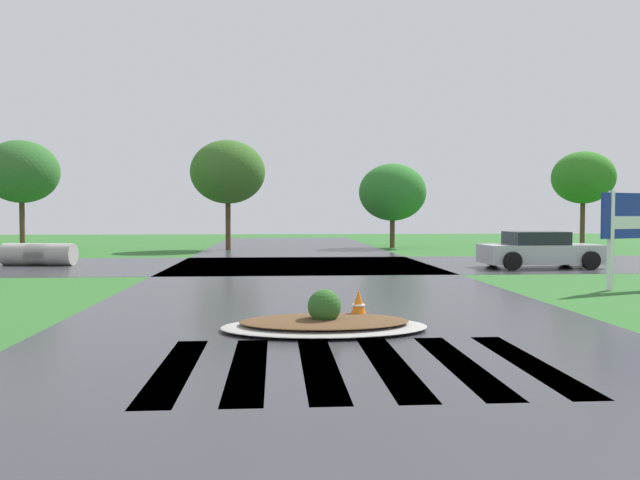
{
  "coord_description": "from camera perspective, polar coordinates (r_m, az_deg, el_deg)",
  "views": [
    {
      "loc": [
        -1.0,
        -2.04,
        1.92
      ],
      "look_at": [
        -0.02,
        11.95,
        1.35
      ],
      "focal_mm": 35.66,
      "sensor_mm": 36.0,
      "label": 1
    }
  ],
  "objects": [
    {
      "name": "asphalt_cross_road",
      "position": [
        24.19,
        -1.62,
        -2.24
      ],
      "size": [
        90.0,
        8.73,
        0.01
      ],
      "primitive_type": "cube",
      "color": "#35353A",
      "rests_on": "ground"
    },
    {
      "name": "car_silver_hatch",
      "position": [
        24.18,
        19.08,
        -0.91
      ],
      "size": [
        4.22,
        2.13,
        1.31
      ],
      "rotation": [
        0.0,
        0.0,
        0.03
      ],
      "color": "#B7B7BF",
      "rests_on": "ground"
    },
    {
      "name": "drainage_pipe_stack",
      "position": [
        26.18,
        -23.91,
        -1.18
      ],
      "size": [
        2.82,
        1.25,
        0.84
      ],
      "color": "#9E9B93",
      "rests_on": "ground"
    },
    {
      "name": "traffic_cone",
      "position": [
        11.27,
        3.47,
        -6.05
      ],
      "size": [
        0.38,
        0.38,
        0.59
      ],
      "color": "orange",
      "rests_on": "ground"
    },
    {
      "name": "asphalt_roadway",
      "position": [
        12.23,
        0.75,
        -6.7
      ],
      "size": [
        9.7,
        80.0,
        0.01
      ],
      "primitive_type": "cube",
      "color": "#35353A",
      "rests_on": "ground"
    },
    {
      "name": "median_island",
      "position": [
        10.61,
        0.4,
        -7.41
      ],
      "size": [
        3.43,
        2.01,
        0.68
      ],
      "color": "#9E9B93",
      "rests_on": "ground"
    },
    {
      "name": "crosswalk_stripes",
      "position": [
        8.22,
        3.17,
        -11.17
      ],
      "size": [
        4.95,
        3.43,
        0.01
      ],
      "color": "white",
      "rests_on": "ground"
    },
    {
      "name": "background_treeline",
      "position": [
        36.0,
        -2.76,
        5.56
      ],
      "size": [
        36.17,
        5.82,
        6.0
      ],
      "color": "#4C3823",
      "rests_on": "ground"
    }
  ]
}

